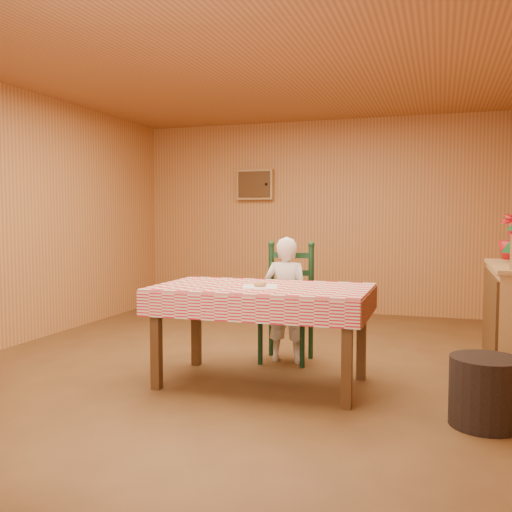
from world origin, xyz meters
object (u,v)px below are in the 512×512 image
at_px(dining_table, 262,297).
at_px(storage_bin, 485,392).
at_px(ladder_chair, 288,305).
at_px(seated_child, 286,300).

xyz_separation_m(dining_table, storage_bin, (1.59, -0.42, -0.47)).
xyz_separation_m(ladder_chair, storage_bin, (1.59, -1.21, -0.29)).
height_order(ladder_chair, seated_child, seated_child).
distance_m(dining_table, storage_bin, 1.71).
bearing_deg(seated_child, storage_bin, 144.01).
bearing_deg(dining_table, ladder_chair, 90.00).
relative_size(ladder_chair, storage_bin, 2.49).
bearing_deg(ladder_chair, seated_child, -90.00).
bearing_deg(seated_child, dining_table, 90.00).
relative_size(seated_child, storage_bin, 2.59).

